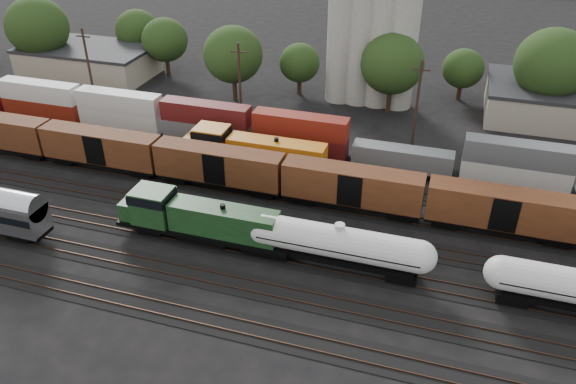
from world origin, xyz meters
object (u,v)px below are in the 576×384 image
(green_locomotive, at_px, (194,218))
(grain_silo, at_px, (371,30))
(tank_car_a, at_px, (339,244))
(orange_locomotive, at_px, (250,151))

(green_locomotive, bearing_deg, grain_silo, 76.74)
(tank_car_a, xyz_separation_m, orange_locomotive, (-14.36, 15.00, 0.03))
(grain_silo, bearing_deg, orange_locomotive, -109.89)
(green_locomotive, xyz_separation_m, tank_car_a, (14.62, -0.00, 0.03))
(tank_car_a, relative_size, orange_locomotive, 0.90)
(tank_car_a, bearing_deg, orange_locomotive, 133.75)
(green_locomotive, bearing_deg, orange_locomotive, 89.02)
(orange_locomotive, bearing_deg, tank_car_a, -46.25)
(tank_car_a, height_order, grain_silo, grain_silo)
(grain_silo, bearing_deg, green_locomotive, -103.26)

